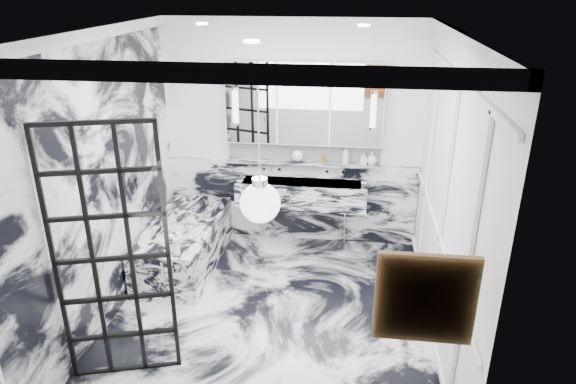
# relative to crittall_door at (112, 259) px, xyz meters

# --- Properties ---
(floor) EXTENTS (3.60, 3.60, 0.00)m
(floor) POSITION_rel_crittall_door_xyz_m (1.12, 0.93, -1.12)
(floor) COLOR silver
(floor) RESTS_ON ground
(ceiling) EXTENTS (3.60, 3.60, 0.00)m
(ceiling) POSITION_rel_crittall_door_xyz_m (1.12, 0.93, 1.68)
(ceiling) COLOR white
(ceiling) RESTS_ON wall_back
(wall_back) EXTENTS (3.60, 0.00, 3.60)m
(wall_back) POSITION_rel_crittall_door_xyz_m (1.12, 2.73, 0.28)
(wall_back) COLOR white
(wall_back) RESTS_ON floor
(wall_front) EXTENTS (3.60, 0.00, 3.60)m
(wall_front) POSITION_rel_crittall_door_xyz_m (1.12, -0.87, 0.28)
(wall_front) COLOR white
(wall_front) RESTS_ON floor
(wall_left) EXTENTS (0.00, 3.60, 3.60)m
(wall_left) POSITION_rel_crittall_door_xyz_m (-0.48, 0.93, 0.28)
(wall_left) COLOR white
(wall_left) RESTS_ON floor
(wall_right) EXTENTS (0.00, 3.60, 3.60)m
(wall_right) POSITION_rel_crittall_door_xyz_m (2.72, 0.93, 0.28)
(wall_right) COLOR white
(wall_right) RESTS_ON floor
(marble_clad_back) EXTENTS (3.18, 0.05, 1.05)m
(marble_clad_back) POSITION_rel_crittall_door_xyz_m (1.12, 2.70, -0.59)
(marble_clad_back) COLOR silver
(marble_clad_back) RESTS_ON floor
(marble_clad_left) EXTENTS (0.02, 3.56, 2.68)m
(marble_clad_left) POSITION_rel_crittall_door_xyz_m (-0.47, 0.93, 0.22)
(marble_clad_left) COLOR silver
(marble_clad_left) RESTS_ON floor
(panel_molding) EXTENTS (0.03, 3.40, 2.30)m
(panel_molding) POSITION_rel_crittall_door_xyz_m (2.70, 0.93, 0.18)
(panel_molding) COLOR white
(panel_molding) RESTS_ON floor
(soap_bottle_a) EXTENTS (0.11, 0.11, 0.23)m
(soap_bottle_a) POSITION_rel_crittall_door_xyz_m (1.79, 2.64, 0.09)
(soap_bottle_a) COLOR #8C5919
(soap_bottle_a) RESTS_ON ledge
(soap_bottle_b) EXTENTS (0.08, 0.08, 0.15)m
(soap_bottle_b) POSITION_rel_crittall_door_xyz_m (2.01, 2.64, 0.05)
(soap_bottle_b) COLOR #4C4C51
(soap_bottle_b) RESTS_ON ledge
(soap_bottle_c) EXTENTS (0.17, 0.17, 0.16)m
(soap_bottle_c) POSITION_rel_crittall_door_xyz_m (2.11, 2.64, 0.05)
(soap_bottle_c) COLOR silver
(soap_bottle_c) RESTS_ON ledge
(face_pot) EXTENTS (0.14, 0.14, 0.14)m
(face_pot) POSITION_rel_crittall_door_xyz_m (1.20, 2.64, 0.05)
(face_pot) COLOR white
(face_pot) RESTS_ON ledge
(amber_bottle) EXTENTS (0.04, 0.04, 0.10)m
(amber_bottle) POSITION_rel_crittall_door_xyz_m (1.52, 2.64, 0.02)
(amber_bottle) COLOR #8C5919
(amber_bottle) RESTS_ON ledge
(flower_vase) EXTENTS (0.08, 0.08, 0.12)m
(flower_vase) POSITION_rel_crittall_door_xyz_m (0.11, 1.11, -0.51)
(flower_vase) COLOR silver
(flower_vase) RESTS_ON bathtub
(crittall_door) EXTENTS (0.86, 0.29, 2.24)m
(crittall_door) POSITION_rel_crittall_door_xyz_m (0.00, 0.00, 0.00)
(crittall_door) COLOR black
(crittall_door) RESTS_ON floor
(artwork) EXTENTS (0.47, 0.05, 0.47)m
(artwork) POSITION_rel_crittall_door_xyz_m (2.32, -0.83, 0.39)
(artwork) COLOR #D14615
(artwork) RESTS_ON wall_front
(pendant_light) EXTENTS (0.26, 0.26, 0.26)m
(pendant_light) POSITION_rel_crittall_door_xyz_m (1.29, -0.39, 0.73)
(pendant_light) COLOR white
(pendant_light) RESTS_ON ceiling
(trough_sink) EXTENTS (1.60, 0.45, 0.30)m
(trough_sink) POSITION_rel_crittall_door_xyz_m (1.27, 2.48, -0.39)
(trough_sink) COLOR silver
(trough_sink) RESTS_ON wall_back
(ledge) EXTENTS (1.90, 0.14, 0.04)m
(ledge) POSITION_rel_crittall_door_xyz_m (1.27, 2.65, -0.05)
(ledge) COLOR silver
(ledge) RESTS_ON wall_back
(subway_tile) EXTENTS (1.90, 0.03, 0.23)m
(subway_tile) POSITION_rel_crittall_door_xyz_m (1.27, 2.71, 0.09)
(subway_tile) COLOR white
(subway_tile) RESTS_ON wall_back
(mirror_cabinet) EXTENTS (1.90, 0.16, 1.00)m
(mirror_cabinet) POSITION_rel_crittall_door_xyz_m (1.27, 2.65, 0.70)
(mirror_cabinet) COLOR white
(mirror_cabinet) RESTS_ON wall_back
(sconce_left) EXTENTS (0.07, 0.07, 0.40)m
(sconce_left) POSITION_rel_crittall_door_xyz_m (0.45, 2.56, 0.66)
(sconce_left) COLOR white
(sconce_left) RESTS_ON mirror_cabinet
(sconce_right) EXTENTS (0.07, 0.07, 0.40)m
(sconce_right) POSITION_rel_crittall_door_xyz_m (2.09, 2.56, 0.66)
(sconce_right) COLOR white
(sconce_right) RESTS_ON mirror_cabinet
(bathtub) EXTENTS (0.75, 1.65, 0.55)m
(bathtub) POSITION_rel_crittall_door_xyz_m (-0.06, 1.82, -0.84)
(bathtub) COLOR silver
(bathtub) RESTS_ON floor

